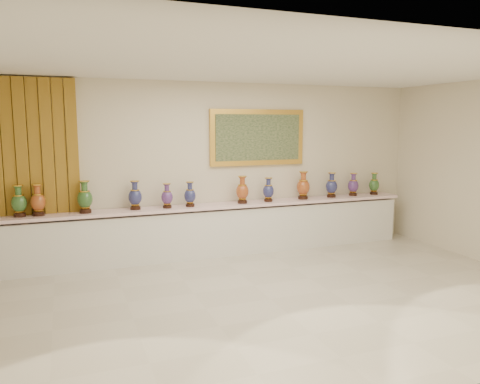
% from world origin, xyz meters
% --- Properties ---
extents(ground, '(8.00, 8.00, 0.00)m').
position_xyz_m(ground, '(0.00, 0.00, 0.00)').
color(ground, beige).
rests_on(ground, ground).
extents(room, '(8.00, 8.00, 8.00)m').
position_xyz_m(room, '(-2.41, 2.44, 1.59)').
color(room, beige).
rests_on(room, ground).
extents(counter, '(7.28, 0.48, 0.90)m').
position_xyz_m(counter, '(0.00, 2.27, 0.44)').
color(counter, white).
rests_on(counter, ground).
extents(vase_0, '(0.27, 0.27, 0.48)m').
position_xyz_m(vase_0, '(-3.11, 2.26, 1.12)').
color(vase_0, black).
rests_on(vase_0, counter).
extents(vase_1, '(0.28, 0.28, 0.48)m').
position_xyz_m(vase_1, '(-2.85, 2.26, 1.12)').
color(vase_1, black).
rests_on(vase_1, counter).
extents(vase_2, '(0.26, 0.26, 0.51)m').
position_xyz_m(vase_2, '(-2.17, 2.24, 1.13)').
color(vase_2, black).
rests_on(vase_2, counter).
extents(vase_3, '(0.23, 0.23, 0.47)m').
position_xyz_m(vase_3, '(-1.39, 2.27, 1.11)').
color(vase_3, black).
rests_on(vase_3, counter).
extents(vase_4, '(0.24, 0.24, 0.41)m').
position_xyz_m(vase_4, '(-0.88, 2.22, 1.08)').
color(vase_4, black).
rests_on(vase_4, counter).
extents(vase_5, '(0.20, 0.20, 0.42)m').
position_xyz_m(vase_5, '(-0.49, 2.22, 1.09)').
color(vase_5, black).
rests_on(vase_5, counter).
extents(vase_6, '(0.27, 0.27, 0.48)m').
position_xyz_m(vase_6, '(0.46, 2.22, 1.12)').
color(vase_6, black).
rests_on(vase_6, counter).
extents(vase_7, '(0.22, 0.22, 0.43)m').
position_xyz_m(vase_7, '(0.96, 2.23, 1.09)').
color(vase_7, black).
rests_on(vase_7, counter).
extents(vase_8, '(0.27, 0.27, 0.52)m').
position_xyz_m(vase_8, '(1.68, 2.25, 1.13)').
color(vase_8, black).
rests_on(vase_8, counter).
extents(vase_9, '(0.25, 0.25, 0.47)m').
position_xyz_m(vase_9, '(2.29, 2.25, 1.11)').
color(vase_9, black).
rests_on(vase_9, counter).
extents(vase_10, '(0.21, 0.21, 0.44)m').
position_xyz_m(vase_10, '(2.79, 2.28, 1.10)').
color(vase_10, black).
rests_on(vase_10, counter).
extents(vase_11, '(0.25, 0.25, 0.43)m').
position_xyz_m(vase_11, '(3.26, 2.26, 1.09)').
color(vase_11, black).
rests_on(vase_11, counter).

